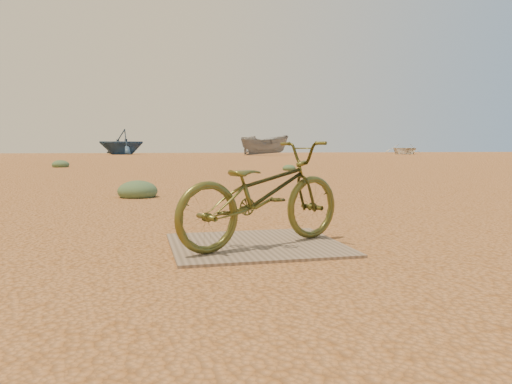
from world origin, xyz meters
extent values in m
plane|color=#B87947|center=(0.00, 0.00, 0.00)|extent=(120.00, 120.00, 0.00)
cube|color=#836E5B|center=(0.54, -0.30, 0.01)|extent=(1.35, 1.24, 0.02)
imported|color=#52511F|center=(0.58, -0.39, 0.43)|extent=(1.65, 1.13, 0.82)
imported|color=navy|center=(-1.76, 47.81, 1.28)|extent=(6.34, 6.12, 2.56)
imported|color=gray|center=(11.29, 40.86, 0.93)|extent=(5.01, 2.50, 1.86)
imported|color=silver|center=(27.14, 43.43, 0.52)|extent=(5.28, 6.06, 1.05)
ellipsoid|color=#516F49|center=(-0.37, 3.92, 0.00)|extent=(0.62, 0.62, 0.34)
ellipsoid|color=#516F49|center=(4.59, 11.83, 0.00)|extent=(0.45, 0.45, 0.25)
ellipsoid|color=#516F49|center=(-3.23, 16.35, 0.00)|extent=(0.64, 0.64, 0.35)
camera|label=1|loc=(-0.38, -4.15, 0.80)|focal=35.00mm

